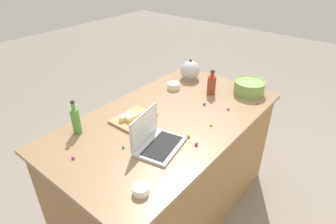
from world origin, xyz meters
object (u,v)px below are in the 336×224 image
(ramekin_small, at_px, (141,189))
(ramekin_medium, at_px, (174,86))
(kettle, at_px, (190,71))
(kitchen_timer, at_px, (212,80))
(bottle_soy, at_px, (212,85))
(butter_stick_left, at_px, (126,117))
(bottle_olive, at_px, (76,120))
(laptop, at_px, (155,140))
(butter_stick_right, at_px, (133,117))
(cutting_board, at_px, (133,118))
(mixing_bowl_large, at_px, (249,87))

(ramekin_small, relative_size, ramekin_medium, 0.81)
(kettle, distance_m, kitchen_timer, 0.23)
(bottle_soy, distance_m, kettle, 0.35)
(bottle_soy, xyz_separation_m, butter_stick_left, (0.74, -0.24, -0.05))
(bottle_soy, height_order, bottle_olive, bottle_olive)
(laptop, distance_m, butter_stick_right, 0.33)
(bottle_soy, bearing_deg, bottle_olive, -20.49)
(bottle_soy, xyz_separation_m, ramekin_medium, (0.12, -0.30, -0.06))
(laptop, xyz_separation_m, cutting_board, (-0.13, -0.33, -0.04))
(butter_stick_right, bearing_deg, bottle_olive, -30.68)
(bottle_olive, bearing_deg, laptop, 113.27)
(mixing_bowl_large, distance_m, kettle, 0.56)
(mixing_bowl_large, xyz_separation_m, kitchen_timer, (0.04, -0.33, -0.02))
(butter_stick_left, xyz_separation_m, ramekin_small, (0.42, 0.55, -0.01))
(ramekin_medium, bearing_deg, ramekin_small, 30.31)
(kettle, height_order, ramekin_medium, kettle)
(bottle_soy, bearing_deg, butter_stick_left, -17.98)
(bottle_soy, xyz_separation_m, cutting_board, (0.69, -0.22, -0.07))
(bottle_soy, height_order, butter_stick_right, bottle_soy)
(bottle_soy, height_order, kettle, bottle_soy)
(bottle_olive, bearing_deg, kitchen_timer, 166.14)
(laptop, height_order, mixing_bowl_large, laptop)
(bottle_soy, distance_m, kitchen_timer, 0.20)
(mixing_bowl_large, height_order, bottle_soy, bottle_soy)
(kettle, xyz_separation_m, cutting_board, (0.84, 0.10, -0.07))
(butter_stick_left, bearing_deg, mixing_bowl_large, 153.10)
(ramekin_small, bearing_deg, ramekin_medium, -149.69)
(bottle_soy, distance_m, butter_stick_right, 0.74)
(ramekin_small, distance_m, ramekin_medium, 1.20)
(bottle_olive, bearing_deg, kettle, 176.47)
(bottle_olive, height_order, kettle, bottle_olive)
(kettle, height_order, butter_stick_right, kettle)
(ramekin_small, bearing_deg, butter_stick_right, -131.66)
(laptop, distance_m, bottle_olive, 0.55)
(bottle_soy, xyz_separation_m, bottle_olive, (1.04, -0.39, 0.01))
(mixing_bowl_large, bearing_deg, bottle_olive, -26.76)
(butter_stick_left, relative_size, ramekin_small, 1.28)
(kitchen_timer, bearing_deg, mixing_bowl_large, 96.69)
(butter_stick_left, relative_size, butter_stick_right, 1.00)
(butter_stick_left, bearing_deg, kettle, -175.06)
(laptop, distance_m, mixing_bowl_large, 1.04)
(kitchen_timer, bearing_deg, butter_stick_right, -6.74)
(cutting_board, bearing_deg, kitchen_timer, 171.64)
(mixing_bowl_large, relative_size, bottle_olive, 1.09)
(kettle, relative_size, ramekin_small, 2.47)
(bottle_olive, height_order, ramekin_medium, bottle_olive)
(butter_stick_left, bearing_deg, cutting_board, 153.65)
(mixing_bowl_large, relative_size, kitchen_timer, 3.33)
(bottle_soy, distance_m, bottle_olive, 1.11)
(mixing_bowl_large, bearing_deg, kitchen_timer, -83.31)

